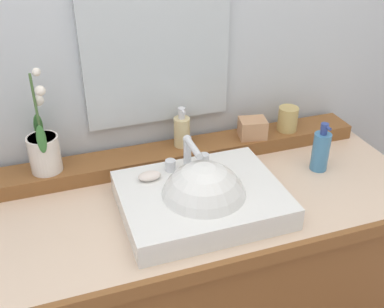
{
  "coord_description": "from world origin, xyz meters",
  "views": [
    {
      "loc": [
        -0.36,
        -1.09,
        1.72
      ],
      "look_at": [
        0.01,
        -0.02,
        1.05
      ],
      "focal_mm": 43.19,
      "sensor_mm": 36.0,
      "label": 1
    }
  ],
  "objects": [
    {
      "name": "soap_bar",
      "position": [
        -0.11,
        0.04,
        0.97
      ],
      "size": [
        0.07,
        0.04,
        0.02
      ],
      "primitive_type": "ellipsoid",
      "color": "silver",
      "rests_on": "sink_basin"
    },
    {
      "name": "tumbler_cup",
      "position": [
        0.46,
        0.22,
        0.98
      ],
      "size": [
        0.07,
        0.07,
        0.09
      ],
      "primitive_type": "cylinder",
      "color": "tan",
      "rests_on": "back_ledge"
    },
    {
      "name": "trinket_box",
      "position": [
        0.31,
        0.21,
        0.97
      ],
      "size": [
        0.11,
        0.09,
        0.07
      ],
      "primitive_type": "cube",
      "rotation": [
        0.0,
        0.0,
        -0.19
      ],
      "color": "tan",
      "rests_on": "back_ledge"
    },
    {
      "name": "mirror",
      "position": [
        -0.0,
        0.29,
        1.25
      ],
      "size": [
        0.48,
        0.02,
        0.46
      ],
      "primitive_type": "cube",
      "color": "silver"
    },
    {
      "name": "back_ledge",
      "position": [
        0.0,
        0.22,
        0.91
      ],
      "size": [
        1.4,
        0.12,
        0.05
      ],
      "primitive_type": "cube",
      "color": "brown",
      "rests_on": "vanity_cabinet"
    },
    {
      "name": "soap_dispenser",
      "position": [
        0.06,
        0.23,
        0.99
      ],
      "size": [
        0.06,
        0.06,
        0.14
      ],
      "color": "#D3BE85",
      "rests_on": "back_ledge"
    },
    {
      "name": "vanity_cabinet",
      "position": [
        0.0,
        -0.0,
        0.44
      ],
      "size": [
        1.49,
        0.6,
        0.89
      ],
      "color": "brown",
      "rests_on": "ground"
    },
    {
      "name": "sink_basin",
      "position": [
        0.02,
        -0.08,
        0.92
      ],
      "size": [
        0.47,
        0.37,
        0.28
      ],
      "color": "white",
      "rests_on": "vanity_cabinet"
    },
    {
      "name": "wall_back",
      "position": [
        0.0,
        0.41,
        1.22
      ],
      "size": [
        3.0,
        0.2,
        2.43
      ],
      "primitive_type": "cube",
      "color": "silver",
      "rests_on": "ground"
    },
    {
      "name": "lotion_bottle",
      "position": [
        0.47,
        0.02,
        0.95
      ],
      "size": [
        0.06,
        0.06,
        0.17
      ],
      "color": "teal",
      "rests_on": "vanity_cabinet"
    },
    {
      "name": "potted_plant",
      "position": [
        -0.39,
        0.22,
        1.01
      ],
      "size": [
        0.1,
        0.12,
        0.33
      ],
      "color": "silver",
      "rests_on": "back_ledge"
    }
  ]
}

